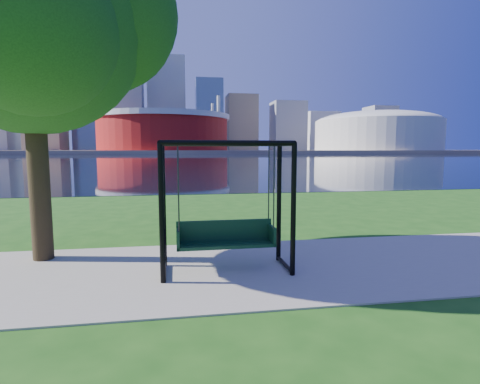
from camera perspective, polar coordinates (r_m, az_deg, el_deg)
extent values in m
plane|color=#1E5114|center=(8.00, 0.33, -10.54)|extent=(900.00, 900.00, 0.00)
cube|color=#9E937F|center=(7.53, 0.99, -11.53)|extent=(120.00, 4.00, 0.03)
cube|color=black|center=(109.57, -8.76, 5.17)|extent=(900.00, 180.00, 0.02)
cube|color=#937F60|center=(313.55, -9.22, 6.13)|extent=(900.00, 228.00, 2.00)
cylinder|color=maroon|center=(242.93, -11.59, 8.85)|extent=(80.00, 80.00, 22.00)
cylinder|color=silver|center=(243.53, -11.64, 11.08)|extent=(83.00, 83.00, 3.00)
cylinder|color=silver|center=(263.13, -4.17, 9.86)|extent=(2.00, 2.00, 32.00)
cylinder|color=silver|center=(265.29, -18.67, 9.51)|extent=(2.00, 2.00, 32.00)
cylinder|color=silver|center=(227.92, -20.22, 10.01)|extent=(2.00, 2.00, 32.00)
cylinder|color=silver|center=(225.39, -3.27, 10.43)|extent=(2.00, 2.00, 32.00)
cylinder|color=beige|center=(278.38, 20.13, 8.06)|extent=(84.00, 84.00, 20.00)
ellipsoid|color=beige|center=(278.84, 20.20, 9.91)|extent=(84.00, 84.00, 15.12)
cube|color=#998466|center=(325.93, -27.75, 13.43)|extent=(26.00, 26.00, 88.00)
cube|color=slate|center=(342.82, -21.53, 13.93)|extent=(30.00, 24.00, 95.00)
cube|color=gray|center=(316.94, -16.77, 12.65)|extent=(24.00, 24.00, 72.00)
cube|color=silver|center=(344.94, -11.07, 12.95)|extent=(32.00, 28.00, 80.00)
cube|color=slate|center=(319.92, -4.75, 11.58)|extent=(22.00, 22.00, 58.00)
cube|color=#998466|center=(338.10, 0.21, 10.47)|extent=(26.00, 26.00, 48.00)
cube|color=gray|center=(337.24, 7.32, 9.92)|extent=(28.00, 24.00, 42.00)
cube|color=silver|center=(373.73, 12.15, 9.03)|extent=(30.00, 26.00, 36.00)
cube|color=gray|center=(377.33, 20.47, 9.04)|extent=(24.00, 24.00, 40.00)
cube|color=#998466|center=(410.84, 24.29, 8.08)|extent=(26.00, 26.00, 32.00)
sphere|color=#998466|center=(335.61, -28.21, 21.48)|extent=(10.00, 10.00, 10.00)
cylinder|color=black|center=(6.56, -11.85, -3.44)|extent=(0.10, 0.10, 2.46)
cylinder|color=black|center=(6.88, 8.13, -2.90)|extent=(0.10, 0.10, 2.46)
cylinder|color=black|center=(7.50, -11.59, -2.19)|extent=(0.10, 0.10, 2.46)
cylinder|color=black|center=(7.79, 5.96, -1.78)|extent=(0.10, 0.10, 2.46)
cylinder|color=black|center=(6.52, -1.65, 7.48)|extent=(2.35, 0.11, 0.10)
cylinder|color=black|center=(7.47, -2.70, 7.35)|extent=(2.35, 0.11, 0.10)
cylinder|color=black|center=(6.94, -11.95, 7.28)|extent=(0.10, 0.96, 0.10)
cylinder|color=black|center=(7.30, -11.50, -11.67)|extent=(0.08, 0.96, 0.08)
cylinder|color=black|center=(7.25, 7.11, 7.33)|extent=(0.10, 0.96, 0.10)
cylinder|color=black|center=(7.59, 6.86, -10.87)|extent=(0.08, 0.96, 0.08)
cube|color=black|center=(7.23, -2.14, -8.01)|extent=(1.87, 0.49, 0.06)
cube|color=black|center=(7.37, -2.37, -5.85)|extent=(1.87, 0.07, 0.41)
cube|color=black|center=(7.13, -9.41, -7.06)|extent=(0.06, 0.48, 0.36)
cube|color=black|center=(7.36, 4.88, -6.57)|extent=(0.06, 0.48, 0.36)
cylinder|color=#2D2E32|center=(6.78, -9.36, 0.35)|extent=(0.03, 0.03, 1.55)
cylinder|color=#2D2E32|center=(7.01, 5.19, 0.61)|extent=(0.03, 0.03, 1.55)
cylinder|color=#2D2E32|center=(7.17, -9.39, 0.68)|extent=(0.03, 0.03, 1.55)
cylinder|color=#2D2E32|center=(7.39, 4.40, 0.92)|extent=(0.03, 0.03, 1.55)
cylinder|color=black|center=(8.82, -28.41, 3.98)|extent=(0.42, 0.42, 4.15)
sphere|color=#1D4A15|center=(9.18, -29.43, 21.92)|extent=(4.53, 4.53, 4.53)
sphere|color=#1D4A15|center=(9.52, -20.67, 24.10)|extent=(3.40, 3.40, 3.40)
sphere|color=#1D4A15|center=(7.99, -29.22, 20.90)|extent=(3.02, 3.02, 3.02)
sphere|color=#1D4A15|center=(10.60, -30.55, 23.88)|extent=(3.21, 3.21, 3.21)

